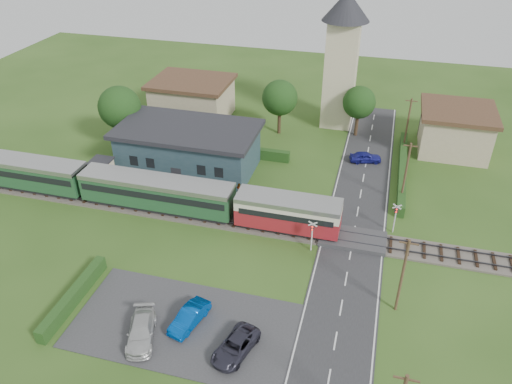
% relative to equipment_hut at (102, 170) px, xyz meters
% --- Properties ---
extents(ground, '(120.00, 120.00, 0.00)m').
position_rel_equipment_hut_xyz_m(ground, '(18.00, -5.20, -1.75)').
color(ground, '#2D4C19').
extents(railway_track, '(76.00, 3.20, 0.49)m').
position_rel_equipment_hut_xyz_m(railway_track, '(18.00, -3.20, -1.64)').
color(railway_track, '#4C443D').
rests_on(railway_track, ground).
extents(road, '(6.00, 70.00, 0.05)m').
position_rel_equipment_hut_xyz_m(road, '(28.00, -5.20, -1.72)').
color(road, '#28282B').
rests_on(road, ground).
extents(car_park, '(17.00, 9.00, 0.08)m').
position_rel_equipment_hut_xyz_m(car_park, '(16.50, -17.20, -1.71)').
color(car_park, '#333335').
rests_on(car_park, ground).
extents(crossing_deck, '(6.20, 3.40, 0.45)m').
position_rel_equipment_hut_xyz_m(crossing_deck, '(28.00, -3.20, -1.52)').
color(crossing_deck, '#333335').
rests_on(crossing_deck, ground).
extents(platform, '(30.00, 3.00, 0.45)m').
position_rel_equipment_hut_xyz_m(platform, '(8.00, 0.00, -1.52)').
color(platform, gray).
rests_on(platform, ground).
extents(equipment_hut, '(2.30, 2.30, 2.55)m').
position_rel_equipment_hut_xyz_m(equipment_hut, '(0.00, 0.00, 0.00)').
color(equipment_hut, beige).
rests_on(equipment_hut, platform).
extents(station_building, '(16.00, 9.00, 5.30)m').
position_rel_equipment_hut_xyz_m(station_building, '(8.00, 5.79, 0.95)').
color(station_building, '#233A44').
rests_on(station_building, ground).
extents(train, '(43.20, 2.90, 3.40)m').
position_rel_equipment_hut_xyz_m(train, '(4.89, -3.20, 0.43)').
color(train, '#232328').
rests_on(train, ground).
extents(church_tower, '(6.00, 6.00, 17.60)m').
position_rel_equipment_hut_xyz_m(church_tower, '(23.00, 22.80, 8.48)').
color(church_tower, beige).
rests_on(church_tower, ground).
extents(house_west, '(10.80, 8.80, 5.50)m').
position_rel_equipment_hut_xyz_m(house_west, '(3.00, 19.80, 1.04)').
color(house_west, tan).
rests_on(house_west, ground).
extents(house_east, '(8.80, 8.80, 5.50)m').
position_rel_equipment_hut_xyz_m(house_east, '(38.00, 18.80, 1.05)').
color(house_east, tan).
rests_on(house_east, ground).
extents(hedge_carpark, '(0.80, 9.00, 1.20)m').
position_rel_equipment_hut_xyz_m(hedge_carpark, '(7.00, -17.20, -1.15)').
color(hedge_carpark, '#193814').
rests_on(hedge_carpark, ground).
extents(hedge_roadside, '(0.80, 18.00, 1.20)m').
position_rel_equipment_hut_xyz_m(hedge_roadside, '(32.20, 10.80, -1.15)').
color(hedge_roadside, '#193814').
rests_on(hedge_roadside, ground).
extents(hedge_station, '(22.00, 0.80, 1.30)m').
position_rel_equipment_hut_xyz_m(hedge_station, '(8.00, 10.30, -1.10)').
color(hedge_station, '#193814').
rests_on(hedge_station, ground).
extents(tree_a, '(5.20, 5.20, 8.00)m').
position_rel_equipment_hut_xyz_m(tree_a, '(-2.00, 8.80, 3.63)').
color(tree_a, '#332316').
rests_on(tree_a, ground).
extents(tree_b, '(4.60, 4.60, 7.34)m').
position_rel_equipment_hut_xyz_m(tree_b, '(16.00, 17.80, 3.27)').
color(tree_b, '#332316').
rests_on(tree_b, ground).
extents(tree_c, '(4.20, 4.20, 6.78)m').
position_rel_equipment_hut_xyz_m(tree_c, '(26.00, 19.80, 2.91)').
color(tree_c, '#332316').
rests_on(tree_c, ground).
extents(utility_pole_b, '(1.40, 0.22, 7.00)m').
position_rel_equipment_hut_xyz_m(utility_pole_b, '(32.20, -11.20, 1.88)').
color(utility_pole_b, '#473321').
rests_on(utility_pole_b, ground).
extents(utility_pole_c, '(1.40, 0.22, 7.00)m').
position_rel_equipment_hut_xyz_m(utility_pole_c, '(32.20, 4.80, 1.88)').
color(utility_pole_c, '#473321').
rests_on(utility_pole_c, ground).
extents(utility_pole_d, '(1.40, 0.22, 7.00)m').
position_rel_equipment_hut_xyz_m(utility_pole_d, '(32.20, 16.80, 1.88)').
color(utility_pole_d, '#473321').
rests_on(utility_pole_d, ground).
extents(crossing_signal_near, '(0.84, 0.28, 3.28)m').
position_rel_equipment_hut_xyz_m(crossing_signal_near, '(24.40, -5.61, 0.39)').
color(crossing_signal_near, silver).
rests_on(crossing_signal_near, ground).
extents(crossing_signal_far, '(0.84, 0.28, 3.28)m').
position_rel_equipment_hut_xyz_m(crossing_signal_far, '(31.60, -0.81, 0.39)').
color(crossing_signal_far, silver).
rests_on(crossing_signal_far, ground).
extents(streetlamp_west, '(0.30, 0.30, 5.15)m').
position_rel_equipment_hut_xyz_m(streetlamp_west, '(-4.00, 14.80, 1.29)').
color(streetlamp_west, '#3F3F47').
rests_on(streetlamp_west, ground).
extents(streetlamp_east, '(0.30, 0.30, 5.15)m').
position_rel_equipment_hut_xyz_m(streetlamp_east, '(34.00, 21.80, 1.29)').
color(streetlamp_east, '#3F3F47').
rests_on(streetlamp_east, ground).
extents(car_on_road, '(4.01, 2.43, 1.28)m').
position_rel_equipment_hut_xyz_m(car_on_road, '(27.84, 12.69, -1.06)').
color(car_on_road, navy).
rests_on(car_on_road, road).
extents(car_park_blue, '(2.36, 4.27, 1.33)m').
position_rel_equipment_hut_xyz_m(car_park_blue, '(16.91, -16.95, -1.00)').
color(car_park_blue, '#003C93').
rests_on(car_park_blue, car_park).
extents(car_park_silver, '(3.29, 5.04, 1.36)m').
position_rel_equipment_hut_xyz_m(car_park_silver, '(13.98, -19.19, -0.99)').
color(car_park_silver, silver).
rests_on(car_park_silver, car_park).
extents(car_park_dark, '(3.12, 4.78, 1.22)m').
position_rel_equipment_hut_xyz_m(car_park_dark, '(21.13, -18.64, -1.06)').
color(car_park_dark, '#2A2937').
rests_on(car_park_dark, car_park).
extents(pedestrian_near, '(0.78, 0.62, 1.85)m').
position_rel_equipment_hut_xyz_m(pedestrian_near, '(15.70, 0.40, -0.37)').
color(pedestrian_near, gray).
rests_on(pedestrian_near, platform).
extents(pedestrian_far, '(0.86, 1.00, 1.77)m').
position_rel_equipment_hut_xyz_m(pedestrian_far, '(2.58, -0.80, -0.41)').
color(pedestrian_far, gray).
rests_on(pedestrian_far, platform).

